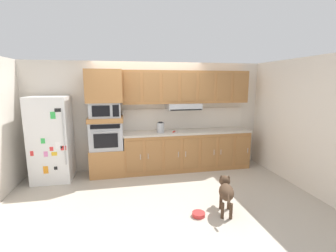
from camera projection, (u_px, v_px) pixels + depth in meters
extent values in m
plane|color=#B2A899|center=(156.00, 184.00, 4.80)|extent=(9.60, 9.60, 0.00)
cube|color=beige|center=(149.00, 116.00, 5.65)|extent=(6.20, 0.12, 2.50)
cube|color=silver|center=(283.00, 119.00, 5.11)|extent=(0.12, 7.10, 2.50)
cube|color=white|center=(51.00, 139.00, 4.90)|extent=(0.76, 0.70, 1.76)
cylinder|color=silver|center=(64.00, 137.00, 4.59)|extent=(0.02, 0.02, 1.10)
cube|color=green|center=(53.00, 115.00, 4.50)|extent=(0.09, 0.01, 0.13)
cube|color=green|center=(43.00, 141.00, 4.54)|extent=(0.08, 0.01, 0.10)
cube|color=black|center=(56.00, 168.00, 4.68)|extent=(0.06, 0.01, 0.06)
cube|color=red|center=(63.00, 148.00, 4.64)|extent=(0.10, 0.01, 0.09)
cube|color=red|center=(51.00, 149.00, 4.60)|extent=(0.07, 0.01, 0.08)
cube|color=red|center=(32.00, 154.00, 4.54)|extent=(0.06, 0.01, 0.10)
cube|color=white|center=(59.00, 145.00, 4.61)|extent=(0.12, 0.01, 0.14)
cube|color=orange|center=(46.00, 170.00, 4.65)|extent=(0.09, 0.01, 0.15)
cube|color=black|center=(58.00, 110.00, 4.50)|extent=(0.12, 0.01, 0.07)
cube|color=gold|center=(54.00, 154.00, 4.63)|extent=(0.10, 0.01, 0.07)
cube|color=pink|center=(46.00, 154.00, 4.60)|extent=(0.07, 0.01, 0.10)
cube|color=#A8703D|center=(108.00, 161.00, 5.29)|extent=(0.74, 0.62, 0.60)
cube|color=#A8AAAF|center=(107.00, 135.00, 5.18)|extent=(0.70, 0.58, 0.60)
cube|color=black|center=(106.00, 141.00, 4.90)|extent=(0.49, 0.01, 0.30)
cube|color=black|center=(105.00, 127.00, 4.85)|extent=(0.59, 0.01, 0.09)
cylinder|color=#A8AAAF|center=(105.00, 132.00, 4.85)|extent=(0.56, 0.02, 0.02)
cube|color=#A8703D|center=(106.00, 119.00, 5.12)|extent=(0.74, 0.62, 0.10)
cube|color=#A8AAAF|center=(105.00, 110.00, 5.08)|extent=(0.64, 0.53, 0.32)
cube|color=black|center=(101.00, 111.00, 4.80)|extent=(0.35, 0.01, 0.22)
cube|color=black|center=(116.00, 111.00, 4.86)|extent=(0.13, 0.01, 0.24)
cube|color=#A8703D|center=(104.00, 86.00, 4.99)|extent=(0.74, 0.62, 0.68)
cube|color=#A8703D|center=(187.00, 151.00, 5.61)|extent=(2.94, 0.60, 0.88)
cube|color=#9A6738|center=(134.00, 157.00, 5.07)|extent=(0.35, 0.01, 0.70)
cylinder|color=#BCBCC1|center=(140.00, 157.00, 5.08)|extent=(0.01, 0.01, 0.12)
cube|color=#9A6738|center=(154.00, 156.00, 5.15)|extent=(0.35, 0.01, 0.70)
cylinder|color=#BCBCC1|center=(148.00, 156.00, 5.12)|extent=(0.01, 0.01, 0.12)
cube|color=#9A6738|center=(173.00, 155.00, 5.23)|extent=(0.35, 0.01, 0.70)
cylinder|color=#BCBCC1|center=(178.00, 155.00, 5.24)|extent=(0.01, 0.01, 0.12)
cube|color=#9A6738|center=(191.00, 154.00, 5.31)|extent=(0.35, 0.01, 0.70)
cylinder|color=#BCBCC1|center=(186.00, 154.00, 5.28)|extent=(0.01, 0.01, 0.12)
cube|color=#9A6738|center=(209.00, 153.00, 5.39)|extent=(0.35, 0.01, 0.70)
cylinder|color=#BCBCC1|center=(214.00, 152.00, 5.40)|extent=(0.01, 0.01, 0.12)
cube|color=#9A6738|center=(226.00, 152.00, 5.48)|extent=(0.35, 0.01, 0.70)
cylinder|color=#BCBCC1|center=(221.00, 152.00, 5.44)|extent=(0.01, 0.01, 0.12)
cube|color=#9A6738|center=(242.00, 151.00, 5.56)|extent=(0.35, 0.01, 0.70)
cylinder|color=#BCBCC1|center=(248.00, 150.00, 5.56)|extent=(0.01, 0.01, 0.12)
cube|color=#BCB2A3|center=(187.00, 132.00, 5.53)|extent=(2.98, 0.64, 0.04)
cube|color=silver|center=(184.00, 118.00, 5.76)|extent=(2.98, 0.02, 0.50)
cube|color=#A8703D|center=(187.00, 87.00, 5.47)|extent=(2.94, 0.34, 0.74)
cube|color=#A8AAAF|center=(183.00, 106.00, 5.47)|extent=(0.76, 0.48, 0.14)
cube|color=black|center=(186.00, 110.00, 5.26)|extent=(0.72, 0.04, 0.02)
cube|color=#9A6738|center=(132.00, 87.00, 5.06)|extent=(0.35, 0.01, 0.63)
cube|color=#9A6738|center=(152.00, 87.00, 5.14)|extent=(0.35, 0.01, 0.63)
cube|color=#9A6738|center=(170.00, 87.00, 5.22)|extent=(0.35, 0.01, 0.63)
cube|color=#9A6738|center=(189.00, 87.00, 5.30)|extent=(0.35, 0.01, 0.63)
cube|color=#9A6738|center=(206.00, 87.00, 5.38)|extent=(0.35, 0.01, 0.63)
cube|color=#9A6738|center=(224.00, 87.00, 5.46)|extent=(0.35, 0.01, 0.63)
cube|color=#9A6738|center=(240.00, 87.00, 5.54)|extent=(0.35, 0.01, 0.63)
cylinder|color=red|center=(174.00, 132.00, 5.37)|extent=(0.09, 0.09, 0.03)
cylinder|color=silver|center=(178.00, 132.00, 5.32)|extent=(0.08, 0.10, 0.01)
cylinder|color=#A8AAAF|center=(161.00, 128.00, 5.34)|extent=(0.17, 0.17, 0.22)
cylinder|color=black|center=(161.00, 122.00, 5.31)|extent=(0.10, 0.10, 0.02)
ellipsoid|color=#473323|center=(226.00, 192.00, 3.66)|extent=(0.35, 0.46, 0.23)
sphere|color=#473323|center=(225.00, 181.00, 3.92)|extent=(0.18, 0.18, 0.18)
ellipsoid|color=#312318|center=(224.00, 180.00, 4.01)|extent=(0.10, 0.12, 0.06)
cone|color=#473323|center=(221.00, 176.00, 3.91)|extent=(0.05, 0.05, 0.06)
cone|color=#473323|center=(229.00, 177.00, 3.89)|extent=(0.05, 0.05, 0.06)
cylinder|color=#473323|center=(228.00, 199.00, 3.40)|extent=(0.07, 0.13, 0.10)
cylinder|color=#473323|center=(221.00, 201.00, 3.85)|extent=(0.05, 0.05, 0.25)
cylinder|color=#473323|center=(229.00, 202.00, 3.83)|extent=(0.05, 0.05, 0.25)
cylinder|color=#473323|center=(222.00, 211.00, 3.57)|extent=(0.05, 0.05, 0.25)
cylinder|color=#473323|center=(231.00, 211.00, 3.55)|extent=(0.05, 0.05, 0.25)
cylinder|color=red|center=(199.00, 214.00, 3.64)|extent=(0.20, 0.20, 0.06)
cylinder|color=brown|center=(199.00, 214.00, 3.64)|extent=(0.15, 0.15, 0.03)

